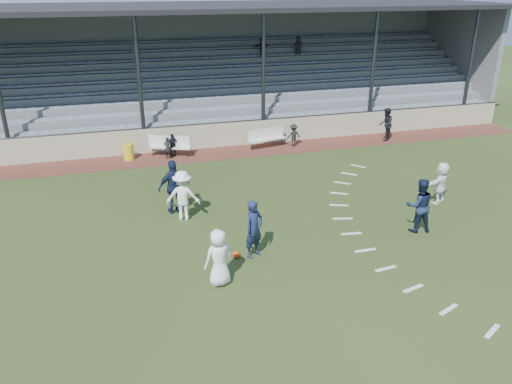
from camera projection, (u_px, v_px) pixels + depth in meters
ground at (279, 264)px, 14.89m from camera, size 90.00×90.00×0.00m
cinder_track at (211, 154)px, 24.17m from camera, size 34.00×2.00×0.02m
retaining_wall at (206, 136)px, 24.86m from camera, size 34.00×0.18×1.20m
bench_left at (169, 144)px, 23.75m from camera, size 2.00×1.19×0.95m
bench_right at (266, 136)px, 24.92m from camera, size 2.04×0.85×0.95m
trash_bin at (129, 152)px, 23.27m from camera, size 0.48×0.48×0.76m
football at (236, 254)px, 15.17m from camera, size 0.22×0.22×0.22m
player_white_lead at (219, 258)px, 13.59m from camera, size 0.92×0.72×1.67m
player_navy_lead at (254, 229)px, 14.97m from camera, size 0.79×0.72×1.82m
player_navy_mid at (419, 205)px, 16.48m from camera, size 1.01×0.84×1.87m
player_white_wing at (183, 196)px, 17.29m from camera, size 1.31×0.98×1.81m
player_navy_wing at (174, 187)px, 17.81m from camera, size 1.25×0.75×1.99m
player_white_back at (441, 183)px, 18.68m from camera, size 1.54×1.08×1.60m
official at (386, 124)px, 25.92m from camera, size 1.00×1.05×1.70m
sub_left_near at (168, 148)px, 23.34m from camera, size 0.45×0.37×1.05m
sub_left_far at (173, 145)px, 23.70m from camera, size 0.69×0.43×1.09m
sub_right at (293, 135)px, 25.09m from camera, size 0.79×0.53×1.13m
grandstand at (190, 86)px, 28.40m from camera, size 34.60×9.00×6.61m
penalty_arc at (401, 245)px, 15.93m from camera, size 3.89×14.63×0.01m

